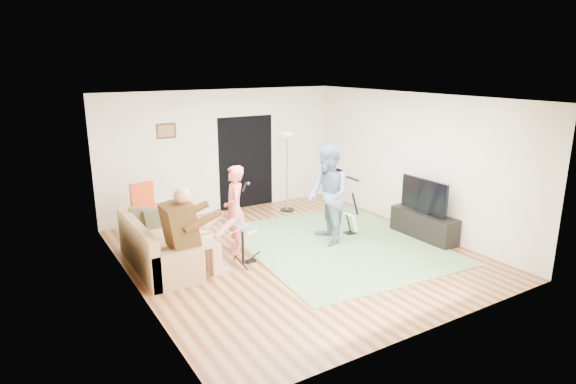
% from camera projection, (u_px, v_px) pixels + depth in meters
% --- Properties ---
extents(floor, '(6.00, 6.00, 0.00)m').
position_uv_depth(floor, '(296.00, 253.00, 8.48)').
color(floor, brown).
rests_on(floor, ground).
extents(walls, '(5.50, 6.00, 2.70)m').
position_uv_depth(walls, '(296.00, 179.00, 8.13)').
color(walls, '#F0E4D0').
rests_on(walls, floor).
extents(ceiling, '(6.00, 6.00, 0.00)m').
position_uv_depth(ceiling, '(297.00, 98.00, 7.78)').
color(ceiling, white).
rests_on(ceiling, walls).
extents(window_blinds, '(0.00, 2.05, 2.05)m').
position_uv_depth(window_blinds, '(127.00, 186.00, 6.86)').
color(window_blinds, brown).
rests_on(window_blinds, walls).
extents(doorway, '(2.10, 0.00, 2.10)m').
position_uv_depth(doorway, '(246.00, 162.00, 10.95)').
color(doorway, black).
rests_on(doorway, walls).
extents(picture_frame, '(0.42, 0.03, 0.32)m').
position_uv_depth(picture_frame, '(166.00, 131.00, 9.82)').
color(picture_frame, '#3F2314').
rests_on(picture_frame, walls).
extents(area_rug, '(3.56, 4.08, 0.02)m').
position_uv_depth(area_rug, '(338.00, 244.00, 8.88)').
color(area_rug, '#5B814F').
rests_on(area_rug, floor).
extents(sofa, '(0.82, 1.99, 0.81)m').
position_uv_depth(sofa, '(154.00, 252.00, 7.84)').
color(sofa, '#A88554').
rests_on(sofa, floor).
extents(drummer, '(0.95, 0.53, 1.46)m').
position_uv_depth(drummer, '(193.00, 242.00, 7.45)').
color(drummer, '#4D3315').
rests_on(drummer, sofa).
extents(drum_kit, '(0.38, 0.69, 0.71)m').
position_uv_depth(drum_kit, '(243.00, 247.00, 7.95)').
color(drum_kit, black).
rests_on(drum_kit, floor).
extents(singer, '(0.55, 0.66, 1.56)m').
position_uv_depth(singer, '(235.00, 210.00, 8.35)').
color(singer, '#F36D6A').
rests_on(singer, floor).
extents(microphone, '(0.06, 0.06, 0.24)m').
position_uv_depth(microphone, '(244.00, 187.00, 8.35)').
color(microphone, black).
rests_on(microphone, singer).
extents(guitarist, '(0.91, 1.05, 1.84)m').
position_uv_depth(guitarist, '(328.00, 195.00, 8.75)').
color(guitarist, slate).
rests_on(guitarist, floor).
extents(guitar_held, '(0.16, 0.61, 0.26)m').
position_uv_depth(guitar_held, '(337.00, 176.00, 8.76)').
color(guitar_held, white).
rests_on(guitar_held, guitarist).
extents(guitar_spare, '(0.30, 0.27, 0.83)m').
position_uv_depth(guitar_spare, '(351.00, 222.00, 9.38)').
color(guitar_spare, black).
rests_on(guitar_spare, floor).
extents(torchiere_lamp, '(0.32, 0.32, 1.77)m').
position_uv_depth(torchiere_lamp, '(287.00, 158.00, 10.62)').
color(torchiere_lamp, black).
rests_on(torchiere_lamp, floor).
extents(dining_chair, '(0.55, 0.58, 1.10)m').
position_uv_depth(dining_chair, '(149.00, 221.00, 8.98)').
color(dining_chair, tan).
rests_on(dining_chair, floor).
extents(tv_cabinet, '(0.40, 1.40, 0.50)m').
position_uv_depth(tv_cabinet, '(424.00, 225.00, 9.17)').
color(tv_cabinet, black).
rests_on(tv_cabinet, floor).
extents(television, '(0.06, 1.08, 0.62)m').
position_uv_depth(television, '(424.00, 195.00, 8.99)').
color(television, black).
rests_on(television, tv_cabinet).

